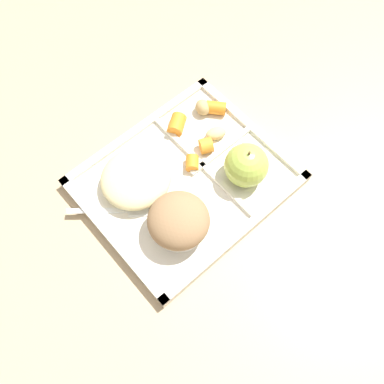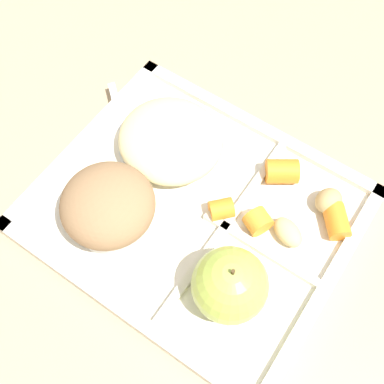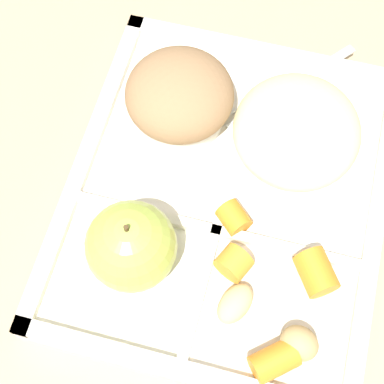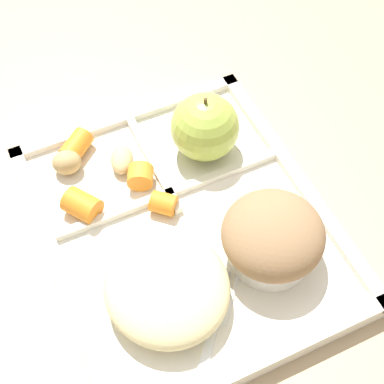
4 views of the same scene
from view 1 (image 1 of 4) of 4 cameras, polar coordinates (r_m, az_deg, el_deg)
The scene contains 15 objects.
ground at distance 0.73m, azimuth -0.87°, elevation 1.16°, with size 6.00×6.00×0.00m, color tan.
lunch_tray at distance 0.72m, azimuth -0.81°, elevation 1.51°, with size 0.33×0.28×0.02m.
green_apple at distance 0.69m, azimuth 7.38°, elevation 3.61°, with size 0.07×0.07×0.08m.
bran_muffin at distance 0.65m, azimuth -1.82°, elevation -4.04°, with size 0.10×0.10×0.07m.
carrot_slice_tilted at distance 0.72m, azimuth 0.03°, elevation 3.95°, with size 0.02×0.02×0.02m, color orange.
carrot_slice_edge at distance 0.73m, azimuth 1.92°, elevation 6.31°, with size 0.03×0.03×0.02m, color orange.
carrot_slice_diagonal at distance 0.78m, azimuth 3.28°, elevation 11.32°, with size 0.02×0.02×0.04m, color orange.
carrot_slice_back at distance 0.76m, azimuth -2.05°, elevation 9.17°, with size 0.03×0.03×0.03m, color orange.
potato_chunk_large at distance 0.75m, azimuth 3.25°, elevation 7.94°, with size 0.04×0.02×0.02m, color tan.
potato_chunk_browned at distance 0.78m, azimuth 1.48°, elevation 11.41°, with size 0.03×0.03×0.03m, color tan.
egg_noodle_pile at distance 0.70m, azimuth -7.56°, elevation 1.91°, with size 0.12×0.11×0.04m, color beige.
meatball_back at distance 0.70m, azimuth -7.63°, elevation 2.10°, with size 0.04×0.04×0.04m, color brown.
meatball_front at distance 0.70m, azimuth -8.12°, elevation 0.55°, with size 0.03×0.03×0.03m, color brown.
meatball_center at distance 0.71m, azimuth -8.28°, elevation 2.07°, with size 0.03×0.03×0.03m, color brown.
plastic_fork at distance 0.70m, azimuth -9.50°, elevation -2.45°, with size 0.13×0.11×0.00m.
Camera 1 is at (0.20, 0.25, 0.66)m, focal length 39.37 mm.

